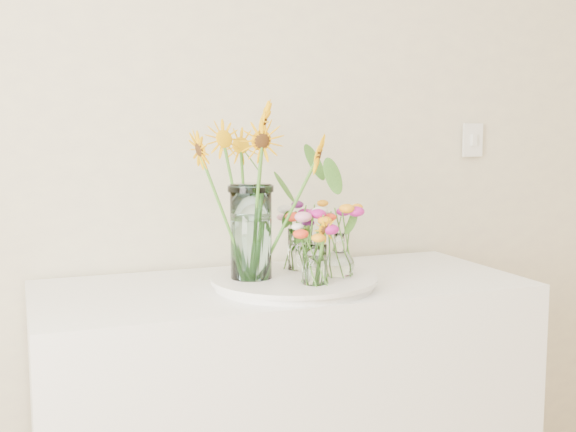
# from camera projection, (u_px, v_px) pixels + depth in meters

# --- Properties ---
(counter) EXTENTS (1.40, 0.60, 0.90)m
(counter) POSITION_uv_depth(u_px,v_px,m) (284.00, 431.00, 2.14)
(counter) COLOR white
(counter) RESTS_ON ground_plane
(tray) EXTENTS (0.44, 0.44, 0.02)m
(tray) POSITION_uv_depth(u_px,v_px,m) (294.00, 283.00, 2.02)
(tray) COLOR white
(tray) RESTS_ON counter
(mason_jar) EXTENTS (0.14, 0.14, 0.27)m
(mason_jar) POSITION_uv_depth(u_px,v_px,m) (251.00, 232.00, 1.99)
(mason_jar) COLOR silver
(mason_jar) RESTS_ON tray
(sunflower_bouquet) EXTENTS (0.73, 0.73, 0.48)m
(sunflower_bouquet) POSITION_uv_depth(u_px,v_px,m) (251.00, 193.00, 1.98)
(sunflower_bouquet) COLOR #F3AA05
(sunflower_bouquet) RESTS_ON tray
(small_vase_a) EXTENTS (0.07, 0.07, 0.11)m
(small_vase_a) POSITION_uv_depth(u_px,v_px,m) (314.00, 265.00, 1.92)
(small_vase_a) COLOR white
(small_vase_a) RESTS_ON tray
(wildflower_posy_a) EXTENTS (0.17, 0.17, 0.20)m
(wildflower_posy_a) POSITION_uv_depth(u_px,v_px,m) (314.00, 249.00, 1.92)
(wildflower_posy_a) COLOR orange
(wildflower_posy_a) RESTS_ON tray
(small_vase_b) EXTENTS (0.10, 0.10, 0.13)m
(small_vase_b) POSITION_uv_depth(u_px,v_px,m) (339.00, 256.00, 2.03)
(small_vase_b) COLOR white
(small_vase_b) RESTS_ON tray
(wildflower_posy_b) EXTENTS (0.19, 0.19, 0.22)m
(wildflower_posy_b) POSITION_uv_depth(u_px,v_px,m) (339.00, 240.00, 2.02)
(wildflower_posy_b) COLOR orange
(wildflower_posy_b) RESTS_ON tray
(small_vase_c) EXTENTS (0.09, 0.09, 0.13)m
(small_vase_c) POSITION_uv_depth(u_px,v_px,m) (300.00, 250.00, 2.12)
(small_vase_c) COLOR white
(small_vase_c) RESTS_ON tray
(wildflower_posy_c) EXTENTS (0.19, 0.19, 0.22)m
(wildflower_posy_c) POSITION_uv_depth(u_px,v_px,m) (300.00, 235.00, 2.12)
(wildflower_posy_c) COLOR orange
(wildflower_posy_c) RESTS_ON tray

